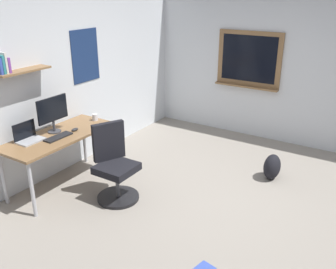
{
  "coord_description": "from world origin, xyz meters",
  "views": [
    {
      "loc": [
        -3.57,
        -1.43,
        2.48
      ],
      "look_at": [
        -0.16,
        0.72,
        0.85
      ],
      "focal_mm": 39.5,
      "sensor_mm": 36.0,
      "label": 1
    }
  ],
  "objects": [
    {
      "name": "ground_plane",
      "position": [
        0.0,
        0.0,
        0.0
      ],
      "size": [
        5.2,
        5.2,
        0.0
      ],
      "primitive_type": "plane",
      "color": "gray",
      "rests_on": "ground"
    },
    {
      "name": "wall_back",
      "position": [
        -0.0,
        2.45,
        1.3
      ],
      "size": [
        5.0,
        0.3,
        2.6
      ],
      "color": "silver",
      "rests_on": "ground"
    },
    {
      "name": "wall_right",
      "position": [
        2.45,
        0.03,
        1.3
      ],
      "size": [
        0.22,
        5.0,
        2.6
      ],
      "color": "silver",
      "rests_on": "ground"
    },
    {
      "name": "desk",
      "position": [
        -0.64,
        2.05,
        0.66
      ],
      "size": [
        1.48,
        0.64,
        0.73
      ],
      "color": "olive",
      "rests_on": "ground"
    },
    {
      "name": "office_chair",
      "position": [
        -0.5,
        1.28,
        0.41
      ],
      "size": [
        0.54,
        0.56,
        0.95
      ],
      "color": "black",
      "rests_on": "ground"
    },
    {
      "name": "laptop",
      "position": [
        -0.98,
        2.2,
        0.78
      ],
      "size": [
        0.31,
        0.21,
        0.23
      ],
      "color": "#ADAFB5",
      "rests_on": "desk"
    },
    {
      "name": "monitor_primary",
      "position": [
        -0.61,
        2.15,
        1.0
      ],
      "size": [
        0.46,
        0.17,
        0.46
      ],
      "color": "#38383D",
      "rests_on": "desk"
    },
    {
      "name": "keyboard",
      "position": [
        -0.72,
        1.97,
        0.74
      ],
      "size": [
        0.37,
        0.13,
        0.02
      ],
      "primitive_type": "cube",
      "color": "black",
      "rests_on": "desk"
    },
    {
      "name": "computer_mouse",
      "position": [
        -0.44,
        1.97,
        0.75
      ],
      "size": [
        0.1,
        0.06,
        0.03
      ],
      "primitive_type": "ellipsoid",
      "color": "#262628",
      "rests_on": "desk"
    },
    {
      "name": "coffee_mug",
      "position": [
        -0.0,
        2.02,
        0.78
      ],
      "size": [
        0.08,
        0.08,
        0.09
      ],
      "primitive_type": "cylinder",
      "color": "silver",
      "rests_on": "desk"
    },
    {
      "name": "backpack",
      "position": [
        1.02,
        -0.23,
        0.18
      ],
      "size": [
        0.32,
        0.22,
        0.35
      ],
      "primitive_type": "ellipsoid",
      "color": "black",
      "rests_on": "ground"
    }
  ]
}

